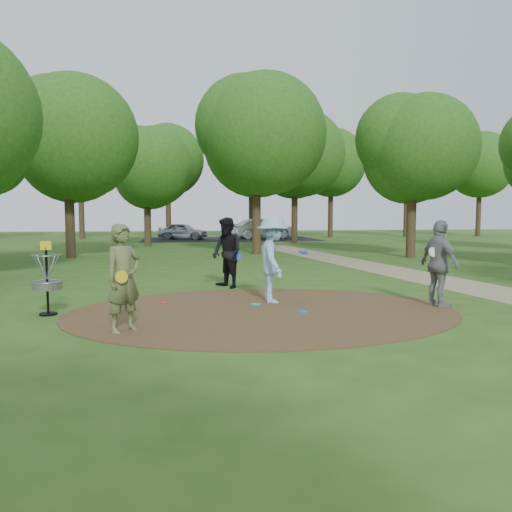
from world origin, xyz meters
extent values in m
plane|color=#2D5119|center=(0.00, 0.00, 0.00)|extent=(100.00, 100.00, 0.00)
cylinder|color=#47301C|center=(0.00, 0.00, 0.01)|extent=(8.40, 8.40, 0.02)
cube|color=#8C7A5B|center=(6.50, 2.00, 0.01)|extent=(7.55, 39.89, 0.01)
cube|color=black|center=(2.00, 30.00, 0.00)|extent=(14.00, 8.00, 0.01)
imported|color=#5B653A|center=(-2.75, -1.44, 0.96)|extent=(0.83, 0.82, 1.93)
cylinder|color=gold|center=(-2.75, -1.67, 1.02)|extent=(0.22, 0.06, 0.22)
imported|color=#8EBBD5|center=(0.38, 1.05, 1.02)|extent=(0.76, 1.32, 2.04)
cylinder|color=#0C22DC|center=(1.11, 1.03, 1.19)|extent=(0.28, 0.28, 0.08)
imported|color=black|center=(-0.49, 3.55, 1.00)|extent=(1.14, 1.22, 2.00)
cylinder|color=#0C36D7|center=(-0.19, 3.55, 0.89)|extent=(0.22, 0.06, 0.22)
imported|color=gray|center=(3.97, -0.05, 0.98)|extent=(0.70, 1.22, 1.96)
cylinder|color=white|center=(3.77, -0.11, 1.25)|extent=(0.23, 0.10, 0.22)
cylinder|color=#18C4B3|center=(-0.07, 0.75, 0.03)|extent=(0.22, 0.22, 0.02)
cylinder|color=blue|center=(0.80, -0.23, 0.03)|extent=(0.22, 0.22, 0.02)
cylinder|color=red|center=(-2.16, 1.20, 0.03)|extent=(0.22, 0.22, 0.02)
imported|color=#A4A6AB|center=(-1.80, 30.06, 0.67)|extent=(4.23, 2.81, 1.34)
imported|color=#939599|center=(4.75, 30.11, 0.83)|extent=(5.19, 2.33, 1.65)
cylinder|color=black|center=(-4.50, 0.30, 0.68)|extent=(0.05, 0.05, 1.35)
cylinder|color=black|center=(-4.50, 0.30, 0.02)|extent=(0.36, 0.36, 0.04)
cylinder|color=gray|center=(-4.50, 0.30, 0.62)|extent=(0.60, 0.60, 0.16)
torus|color=gray|center=(-4.50, 0.30, 0.70)|extent=(0.63, 0.63, 0.03)
torus|color=gray|center=(-4.50, 0.30, 1.25)|extent=(0.58, 0.58, 0.02)
cube|color=yellow|center=(-4.50, 0.30, 1.45)|extent=(0.22, 0.02, 0.18)
cylinder|color=#332316|center=(-7.00, 14.00, 1.90)|extent=(0.44, 0.44, 3.80)
sphere|color=#244D14|center=(-7.00, 14.00, 5.38)|extent=(5.75, 5.75, 5.75)
cylinder|color=#332316|center=(2.00, 15.00, 2.09)|extent=(0.44, 0.44, 4.18)
sphere|color=#244D14|center=(2.00, 15.00, 5.87)|extent=(6.14, 6.14, 6.14)
cylinder|color=#332316|center=(9.00, 12.00, 1.80)|extent=(0.44, 0.44, 3.61)
sphere|color=#244D14|center=(9.00, 12.00, 4.96)|extent=(4.92, 4.92, 4.92)
cylinder|color=#332316|center=(-4.00, 22.00, 1.71)|extent=(0.44, 0.44, 3.42)
sphere|color=#244D14|center=(-4.00, 22.00, 4.80)|extent=(5.03, 5.03, 5.03)
cylinder|color=#332316|center=(6.00, 24.00, 2.19)|extent=(0.44, 0.44, 4.37)
sphere|color=#244D14|center=(6.00, 24.00, 6.02)|extent=(6.01, 6.01, 6.01)
camera|label=1|loc=(-1.66, -10.44, 2.11)|focal=35.00mm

